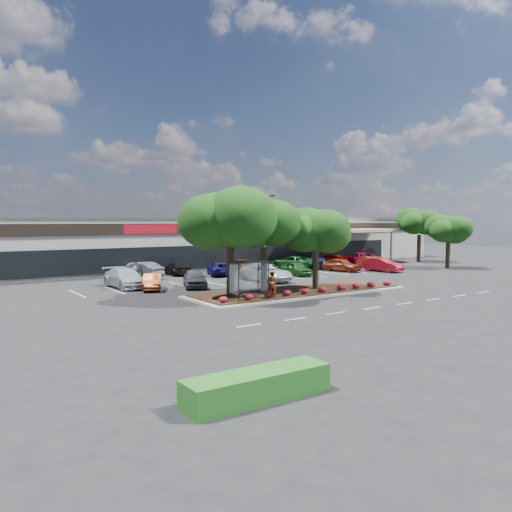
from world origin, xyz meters
TOP-DOWN VIEW (x-y plane):
  - ground at (0.00, 0.00)m, footprint 160.00×160.00m
  - retail_store at (0.06, 33.91)m, footprint 80.40×25.20m
  - landscape_island at (-2.00, 4.00)m, footprint 18.00×6.00m
  - lane_markings at (-0.14, 10.42)m, footprint 33.12×20.06m
  - shrub_row at (-2.00, 1.90)m, footprint 17.00×0.80m
  - bus_shelter at (-7.50, 2.95)m, footprint 2.75×1.55m
  - island_tree_west at (-8.00, 4.50)m, footprint 7.20×7.20m
  - island_tree_mid at (-4.50, 5.20)m, footprint 6.60×6.60m
  - island_tree_east at (-0.50, 3.70)m, footprint 5.80×5.80m
  - hedge_south_west at (-18.00, -13.50)m, footprint 5.00×1.30m
  - tree_east_near at (26.00, 10.00)m, footprint 5.60×5.60m
  - tree_east_far at (31.00, 18.00)m, footprint 6.40×6.40m
  - conifer_north_east at (34.00, 44.00)m, footprint 3.96×3.96m
  - person_waiting at (-6.30, 1.70)m, footprint 0.81×0.68m
  - light_pole at (3.40, 16.00)m, footprint 1.43×0.50m
  - survey_stake at (-5.91, -5.57)m, footprint 0.07×0.14m
  - car_0 at (-10.82, 12.21)m, footprint 2.91×4.29m
  - car_1 at (-12.14, 14.81)m, footprint 2.56×5.76m
  - car_2 at (-7.23, 11.54)m, footprint 3.44×4.91m
  - car_3 at (0.26, 11.56)m, footprint 2.82×5.94m
  - car_4 at (0.96, 12.99)m, footprint 2.31×5.44m
  - car_5 at (5.90, 13.97)m, footprint 2.16×4.39m
  - car_6 at (12.75, 14.38)m, footprint 2.81×4.71m
  - car_7 at (16.34, 11.65)m, footprint 2.17×4.86m
  - car_8 at (17.75, 14.44)m, footprint 2.29×4.55m
  - car_9 at (-8.50, 22.17)m, footprint 2.11×5.16m
  - car_10 at (-8.35, 20.78)m, footprint 3.32×5.18m
  - car_11 at (-4.22, 21.51)m, footprint 2.15×4.76m
  - car_12 at (-0.70, 18.46)m, footprint 3.93×5.40m
  - car_13 at (3.61, 21.10)m, footprint 2.71×4.52m
  - car_14 at (10.34, 20.30)m, footprint 4.02×5.85m
  - car_15 at (12.60, 18.93)m, footprint 2.71×4.91m
  - car_16 at (17.12, 20.93)m, footprint 2.86×5.22m
  - car_17 at (19.66, 18.73)m, footprint 3.28×6.29m

SIDE VIEW (x-z plane):
  - ground at x=0.00m, z-range 0.00..0.00m
  - lane_markings at x=-0.14m, z-range 0.00..0.01m
  - landscape_island at x=-2.00m, z-range -0.01..0.25m
  - hedge_south_west at x=-18.00m, z-range 0.00..0.90m
  - shrub_row at x=-2.00m, z-range 0.26..0.76m
  - car_0 at x=-10.82m, z-range 0.00..1.34m
  - car_15 at x=12.60m, z-range 0.00..1.35m
  - car_11 at x=-4.22m, z-range 0.00..1.35m
  - car_12 at x=-0.70m, z-range 0.00..1.37m
  - survey_stake at x=-5.91m, z-range 0.15..1.25m
  - car_8 at x=17.75m, z-range 0.00..1.43m
  - car_16 at x=17.12m, z-range 0.00..1.43m
  - car_13 at x=3.61m, z-range 0.00..1.44m
  - car_5 at x=5.90m, z-range 0.00..1.44m
  - car_14 at x=10.34m, z-range 0.00..1.49m
  - car_9 at x=-8.50m, z-range 0.00..1.50m
  - car_6 at x=12.75m, z-range 0.00..1.50m
  - car_7 at x=16.34m, z-range 0.00..1.55m
  - car_2 at x=-7.23m, z-range 0.00..1.55m
  - car_4 at x=0.96m, z-range 0.00..1.57m
  - car_10 at x=-8.35m, z-range 0.00..1.61m
  - car_3 at x=0.26m, z-range 0.00..1.64m
  - car_1 at x=-12.14m, z-range 0.00..1.64m
  - car_17 at x=19.66m, z-range 0.00..1.69m
  - person_waiting at x=-6.30m, z-range 0.26..2.13m
  - bus_shelter at x=-7.50m, z-range 1.01..3.60m
  - retail_store at x=0.06m, z-range 0.03..6.28m
  - tree_east_near at x=26.00m, z-range 0.00..6.51m
  - island_tree_east at x=-0.50m, z-range 0.26..6.76m
  - light_pole at x=3.40m, z-range -0.52..8.00m
  - tree_east_far at x=31.00m, z-range 0.00..7.62m
  - island_tree_mid at x=-4.50m, z-range 0.26..7.58m
  - island_tree_west at x=-8.00m, z-range 0.26..8.15m
  - conifer_north_east at x=34.00m, z-range 0.00..9.00m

